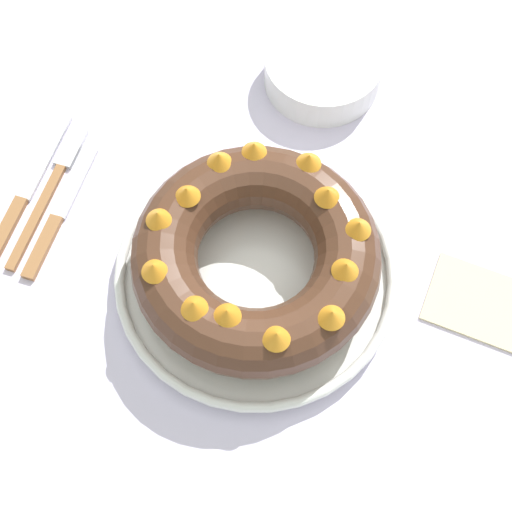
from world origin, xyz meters
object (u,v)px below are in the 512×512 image
at_px(bundt_cake, 256,255).
at_px(serving_knife, 21,202).
at_px(side_bowl, 323,70).
at_px(cake_knife, 56,219).
at_px(serving_dish, 256,274).
at_px(napkin, 484,304).
at_px(fork, 52,186).

relative_size(bundt_cake, serving_knife, 1.17).
bearing_deg(serving_knife, side_bowl, 38.95).
bearing_deg(cake_knife, serving_dish, 0.29).
bearing_deg(serving_dish, serving_knife, 177.73).
relative_size(cake_knife, napkin, 1.49).
height_order(bundt_cake, fork, bundt_cake).
distance_m(serving_knife, napkin, 0.57).
bearing_deg(cake_knife, side_bowl, 50.77).
height_order(serving_knife, side_bowl, side_bowl).
bearing_deg(serving_knife, napkin, -1.37).
distance_m(serving_dish, fork, 0.29).
distance_m(bundt_cake, napkin, 0.27).
distance_m(cake_knife, side_bowl, 0.40).
relative_size(serving_dish, serving_knife, 1.38).
distance_m(serving_dish, side_bowl, 0.31).
relative_size(bundt_cake, napkin, 2.15).
xyz_separation_m(cake_knife, side_bowl, (0.25, 0.30, 0.02)).
bearing_deg(side_bowl, cake_knife, -130.01).
height_order(bundt_cake, cake_knife, bundt_cake).
xyz_separation_m(serving_dish, fork, (-0.28, 0.04, -0.01)).
distance_m(serving_knife, side_bowl, 0.43).
bearing_deg(serving_knife, serving_dish, -7.05).
bearing_deg(fork, side_bowl, 41.17).
height_order(bundt_cake, serving_knife, bundt_cake).
xyz_separation_m(fork, side_bowl, (0.28, 0.26, 0.02)).
relative_size(fork, napkin, 1.63).
bearing_deg(bundt_cake, cake_knife, 179.53).
relative_size(serving_dish, cake_knife, 1.71).
relative_size(bundt_cake, fork, 1.32).
bearing_deg(napkin, side_bowl, 135.38).
height_order(cake_knife, side_bowl, side_bowl).
xyz_separation_m(bundt_cake, side_bowl, (-0.00, 0.31, -0.04)).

